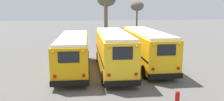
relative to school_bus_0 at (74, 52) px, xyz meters
The scene contains 8 objects.
ground_plane 3.71m from the school_bus_0, ahead, with size 160.00×160.00×0.00m, color #5B5956.
school_bus_0 is the anchor object (origin of this frame).
school_bus_1 3.38m from the school_bus_0, 10.62° to the right, with size 2.60×9.55×3.33m.
school_bus_2 6.71m from the school_bus_0, ahead, with size 2.75×10.70×3.22m.
utility_pole 13.90m from the school_bus_0, 72.51° to the left, with size 1.80×0.31×7.15m.
bare_tree_0 25.11m from the school_bus_0, 76.87° to the left, with size 3.53×3.53×8.26m.
bare_tree_1 25.63m from the school_bus_0, 63.56° to the left, with size 2.53×2.53×6.69m.
fire_hydrant 10.02m from the school_bus_0, 55.73° to the right, with size 0.24×0.24×1.03m.
Camera 1 is at (-2.59, -18.64, 5.25)m, focal length 35.00 mm.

